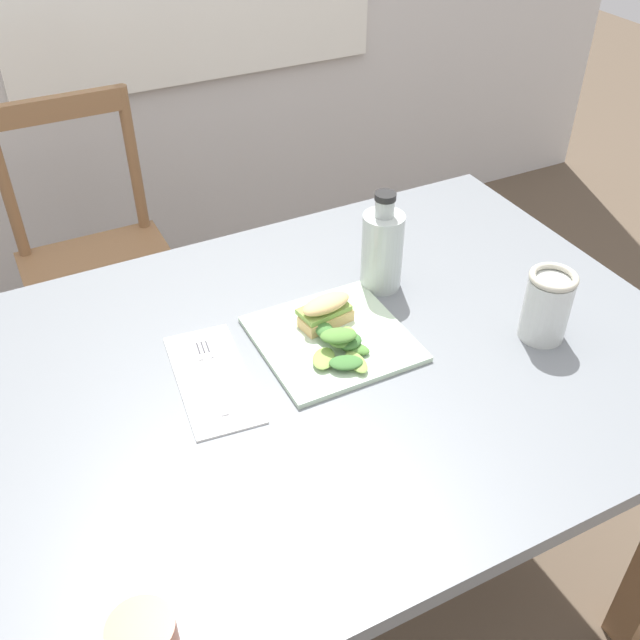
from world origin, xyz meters
TOP-DOWN VIEW (x-y plane):
  - ground_plane at (0.00, 0.00)m, footprint 8.17×8.17m
  - dining_table at (-0.04, 0.12)m, footprint 1.27×0.90m
  - chair_wooden_far at (-0.25, 1.05)m, footprint 0.40×0.40m
  - plate_lunch at (-0.00, 0.15)m, footprint 0.25×0.25m
  - sandwich_half_front at (0.01, 0.19)m, footprint 0.10×0.07m
  - salad_mixed_greens at (-0.00, 0.11)m, footprint 0.12×0.15m
  - napkin_folded at (-0.22, 0.15)m, footprint 0.14×0.27m
  - fork_on_napkin at (-0.22, 0.17)m, footprint 0.04×0.19m
  - bottle_cold_brew at (0.16, 0.26)m, footprint 0.08×0.08m
  - mason_jar_iced_tea at (0.34, -0.00)m, footprint 0.08×0.08m

SIDE VIEW (x-z plane):
  - ground_plane at x=0.00m, z-range 0.00..0.00m
  - chair_wooden_far at x=-0.25m, z-range 0.01..0.88m
  - dining_table at x=-0.04m, z-range 0.25..0.99m
  - napkin_folded at x=-0.22m, z-range 0.74..0.74m
  - plate_lunch at x=0.00m, z-range 0.74..0.75m
  - fork_on_napkin at x=-0.22m, z-range 0.74..0.75m
  - salad_mixed_greens at x=0.00m, z-range 0.75..0.79m
  - sandwich_half_front at x=0.01m, z-range 0.75..0.81m
  - mason_jar_iced_tea at x=0.34m, z-range 0.73..0.86m
  - bottle_cold_brew at x=0.16m, z-range 0.71..0.91m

